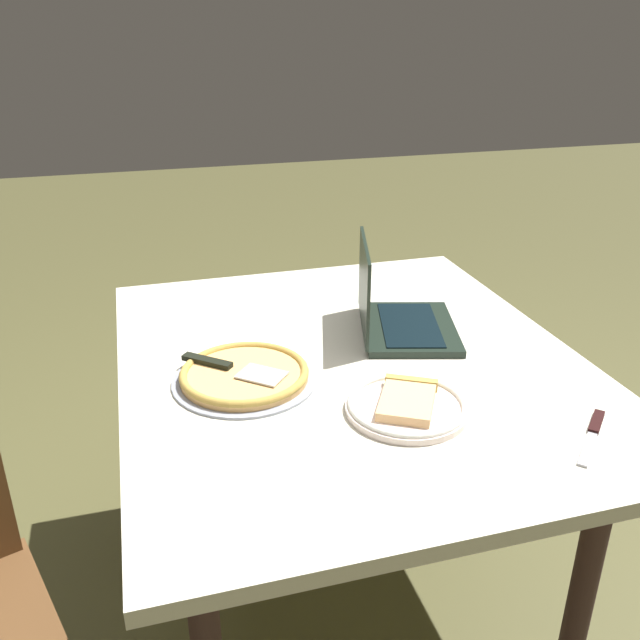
% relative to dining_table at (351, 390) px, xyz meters
% --- Properties ---
extents(ground_plane, '(12.00, 12.00, 0.00)m').
position_rel_dining_table_xyz_m(ground_plane, '(0.00, 0.00, -0.66)').
color(ground_plane, brown).
extents(dining_table, '(1.24, 1.06, 0.75)m').
position_rel_dining_table_xyz_m(dining_table, '(0.00, 0.00, 0.00)').
color(dining_table, beige).
rests_on(dining_table, ground_plane).
extents(laptop, '(0.36, 0.31, 0.23)m').
position_rel_dining_table_xyz_m(laptop, '(0.11, -0.15, 0.13)').
color(laptop, black).
rests_on(laptop, dining_table).
extents(pizza_plate, '(0.25, 0.25, 0.04)m').
position_rel_dining_table_xyz_m(pizza_plate, '(-0.25, -0.04, 0.10)').
color(pizza_plate, white).
rests_on(pizza_plate, dining_table).
extents(pizza_tray, '(0.32, 0.32, 0.03)m').
position_rel_dining_table_xyz_m(pizza_tray, '(-0.04, 0.26, 0.10)').
color(pizza_tray, '#9197A7').
rests_on(pizza_tray, dining_table).
extents(table_knife, '(0.16, 0.16, 0.01)m').
position_rel_dining_table_xyz_m(table_knife, '(-0.42, -0.35, 0.09)').
color(table_knife, '#B2B1B7').
rests_on(table_knife, dining_table).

